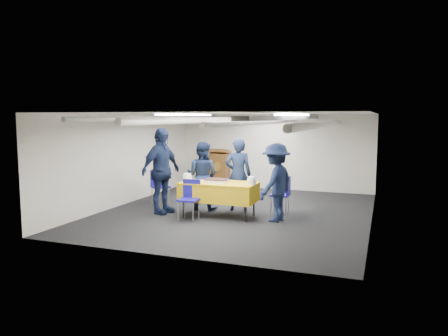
{
  "coord_description": "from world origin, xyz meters",
  "views": [
    {
      "loc": [
        3.21,
        -9.56,
        2.23
      ],
      "look_at": [
        -0.26,
        -0.2,
        1.05
      ],
      "focal_mm": 35.0,
      "sensor_mm": 36.0,
      "label": 1
    }
  ],
  "objects_px": {
    "sailor_c": "(161,171)",
    "sheet_cake": "(217,181)",
    "serving_table": "(219,192)",
    "chair_right": "(284,191)",
    "chair_left": "(159,183)",
    "sailor_a": "(238,175)",
    "chair_near": "(190,195)",
    "sailor_b": "(202,176)",
    "podium": "(220,169)",
    "sailor_d": "(276,182)"
  },
  "relations": [
    {
      "from": "serving_table",
      "to": "chair_near",
      "type": "height_order",
      "value": "chair_near"
    },
    {
      "from": "sheet_cake",
      "to": "sailor_d",
      "type": "height_order",
      "value": "sailor_d"
    },
    {
      "from": "serving_table",
      "to": "sailor_c",
      "type": "height_order",
      "value": "sailor_c"
    },
    {
      "from": "chair_right",
      "to": "sailor_a",
      "type": "xyz_separation_m",
      "value": [
        -1.11,
        0.05,
        0.33
      ]
    },
    {
      "from": "sailor_a",
      "to": "sailor_b",
      "type": "bearing_deg",
      "value": -6.78
    },
    {
      "from": "serving_table",
      "to": "sailor_b",
      "type": "xyz_separation_m",
      "value": [
        -0.64,
        0.55,
        0.26
      ]
    },
    {
      "from": "sheet_cake",
      "to": "chair_near",
      "type": "distance_m",
      "value": 0.7
    },
    {
      "from": "sailor_c",
      "to": "chair_near",
      "type": "bearing_deg",
      "value": -96.1
    },
    {
      "from": "podium",
      "to": "sailor_d",
      "type": "relative_size",
      "value": 0.75
    },
    {
      "from": "sailor_b",
      "to": "chair_left",
      "type": "bearing_deg",
      "value": -9.66
    },
    {
      "from": "sailor_a",
      "to": "sailor_c",
      "type": "xyz_separation_m",
      "value": [
        -1.56,
        -0.91,
        0.13
      ]
    },
    {
      "from": "podium",
      "to": "chair_right",
      "type": "height_order",
      "value": "podium"
    },
    {
      "from": "sailor_a",
      "to": "sailor_d",
      "type": "xyz_separation_m",
      "value": [
        1.09,
        -0.73,
        -0.03
      ]
    },
    {
      "from": "podium",
      "to": "chair_right",
      "type": "bearing_deg",
      "value": -47.58
    },
    {
      "from": "podium",
      "to": "chair_near",
      "type": "distance_m",
      "value": 4.22
    },
    {
      "from": "sailor_d",
      "to": "sailor_b",
      "type": "bearing_deg",
      "value": -90.4
    },
    {
      "from": "sheet_cake",
      "to": "chair_near",
      "type": "height_order",
      "value": "chair_near"
    },
    {
      "from": "serving_table",
      "to": "chair_right",
      "type": "relative_size",
      "value": 1.95
    },
    {
      "from": "sailor_c",
      "to": "sheet_cake",
      "type": "bearing_deg",
      "value": -69.51
    },
    {
      "from": "sailor_c",
      "to": "chair_left",
      "type": "bearing_deg",
      "value": 45.91
    },
    {
      "from": "chair_near",
      "to": "sailor_d",
      "type": "xyz_separation_m",
      "value": [
        1.78,
        0.51,
        0.3
      ]
    },
    {
      "from": "chair_left",
      "to": "sailor_b",
      "type": "xyz_separation_m",
      "value": [
        1.3,
        -0.25,
        0.28
      ]
    },
    {
      "from": "sailor_a",
      "to": "sailor_d",
      "type": "distance_m",
      "value": 1.31
    },
    {
      "from": "sheet_cake",
      "to": "chair_right",
      "type": "relative_size",
      "value": 0.56
    },
    {
      "from": "sailor_d",
      "to": "podium",
      "type": "bearing_deg",
      "value": -128.31
    },
    {
      "from": "podium",
      "to": "sailor_a",
      "type": "relative_size",
      "value": 0.73
    },
    {
      "from": "serving_table",
      "to": "sheet_cake",
      "type": "xyz_separation_m",
      "value": [
        -0.03,
        -0.04,
        0.25
      ]
    },
    {
      "from": "sheet_cake",
      "to": "serving_table",
      "type": "bearing_deg",
      "value": 51.99
    },
    {
      "from": "serving_table",
      "to": "sailor_a",
      "type": "height_order",
      "value": "sailor_a"
    },
    {
      "from": "chair_near",
      "to": "sailor_a",
      "type": "distance_m",
      "value": 1.46
    },
    {
      "from": "sailor_a",
      "to": "sailor_b",
      "type": "relative_size",
      "value": 1.06
    },
    {
      "from": "podium",
      "to": "chair_near",
      "type": "xyz_separation_m",
      "value": [
        0.88,
        -4.12,
        -0.08
      ]
    },
    {
      "from": "chair_left",
      "to": "sailor_d",
      "type": "bearing_deg",
      "value": -13.86
    },
    {
      "from": "sheet_cake",
      "to": "sailor_a",
      "type": "xyz_separation_m",
      "value": [
        0.24,
        0.78,
        0.05
      ]
    },
    {
      "from": "sailor_c",
      "to": "sailor_b",
      "type": "bearing_deg",
      "value": -29.53
    },
    {
      "from": "sailor_d",
      "to": "chair_right",
      "type": "bearing_deg",
      "value": -166.68
    },
    {
      "from": "serving_table",
      "to": "chair_near",
      "type": "distance_m",
      "value": 0.7
    },
    {
      "from": "sheet_cake",
      "to": "chair_left",
      "type": "xyz_separation_m",
      "value": [
        -1.91,
        0.85,
        -0.28
      ]
    },
    {
      "from": "serving_table",
      "to": "chair_right",
      "type": "distance_m",
      "value": 1.49
    },
    {
      "from": "chair_right",
      "to": "chair_left",
      "type": "height_order",
      "value": "same"
    },
    {
      "from": "podium",
      "to": "sailor_a",
      "type": "xyz_separation_m",
      "value": [
        1.57,
        -2.88,
        0.25
      ]
    },
    {
      "from": "sailor_d",
      "to": "chair_left",
      "type": "bearing_deg",
      "value": -88.53
    },
    {
      "from": "sheet_cake",
      "to": "podium",
      "type": "relative_size",
      "value": 0.39
    },
    {
      "from": "sailor_b",
      "to": "sailor_c",
      "type": "height_order",
      "value": "sailor_c"
    },
    {
      "from": "sailor_b",
      "to": "sailor_d",
      "type": "height_order",
      "value": "sailor_d"
    },
    {
      "from": "chair_left",
      "to": "chair_right",
      "type": "bearing_deg",
      "value": -2.19
    },
    {
      "from": "sheet_cake",
      "to": "sailor_c",
      "type": "xyz_separation_m",
      "value": [
        -1.32,
        -0.13,
        0.18
      ]
    },
    {
      "from": "chair_left",
      "to": "sailor_d",
      "type": "distance_m",
      "value": 3.36
    },
    {
      "from": "serving_table",
      "to": "sailor_a",
      "type": "bearing_deg",
      "value": 74.08
    },
    {
      "from": "sheet_cake",
      "to": "chair_left",
      "type": "bearing_deg",
      "value": 156.11
    }
  ]
}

